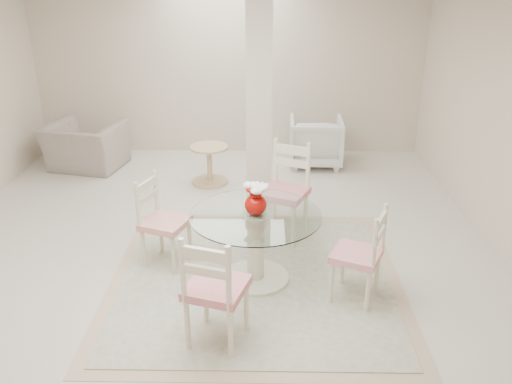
{
  "coord_description": "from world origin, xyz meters",
  "views": [
    {
      "loc": [
        0.57,
        -4.89,
        2.88
      ],
      "look_at": [
        0.49,
        -0.18,
        0.85
      ],
      "focal_mm": 38.0,
      "sensor_mm": 36.0,
      "label": 1
    }
  ],
  "objects_px": {
    "dining_table": "(256,248)",
    "armchair_white": "(316,141)",
    "dining_chair_north": "(287,183)",
    "dining_chair_east": "(364,249)",
    "side_table": "(210,166)",
    "column": "(259,102)",
    "red_vase": "(256,199)",
    "recliner_taupe": "(85,146)",
    "dining_chair_south": "(213,283)",
    "dining_chair_west": "(159,215)"
  },
  "relations": [
    {
      "from": "dining_table",
      "to": "armchair_white",
      "type": "relative_size",
      "value": 1.54
    },
    {
      "from": "dining_chair_north",
      "to": "armchair_white",
      "type": "relative_size",
      "value": 1.48
    },
    {
      "from": "dining_chair_east",
      "to": "side_table",
      "type": "relative_size",
      "value": 1.89
    },
    {
      "from": "column",
      "to": "red_vase",
      "type": "xyz_separation_m",
      "value": [
        -0.01,
        -1.68,
        -0.48
      ]
    },
    {
      "from": "side_table",
      "to": "recliner_taupe",
      "type": "bearing_deg",
      "value": 163.39
    },
    {
      "from": "column",
      "to": "armchair_white",
      "type": "height_order",
      "value": "column"
    },
    {
      "from": "dining_chair_east",
      "to": "armchair_white",
      "type": "bearing_deg",
      "value": -153.63
    },
    {
      "from": "dining_table",
      "to": "dining_chair_north",
      "type": "distance_m",
      "value": 1.06
    },
    {
      "from": "dining_chair_south",
      "to": "side_table",
      "type": "bearing_deg",
      "value": -66.51
    },
    {
      "from": "column",
      "to": "dining_chair_south",
      "type": "distance_m",
      "value": 2.78
    },
    {
      "from": "dining_chair_east",
      "to": "dining_chair_north",
      "type": "distance_m",
      "value": 1.45
    },
    {
      "from": "recliner_taupe",
      "to": "red_vase",
      "type": "bearing_deg",
      "value": 142.22
    },
    {
      "from": "column",
      "to": "dining_chair_east",
      "type": "relative_size",
      "value": 2.66
    },
    {
      "from": "column",
      "to": "side_table",
      "type": "distance_m",
      "value": 1.53
    },
    {
      "from": "dining_chair_north",
      "to": "dining_chair_west",
      "type": "height_order",
      "value": "dining_chair_north"
    },
    {
      "from": "armchair_white",
      "to": "dining_chair_east",
      "type": "bearing_deg",
      "value": 94.19
    },
    {
      "from": "red_vase",
      "to": "dining_chair_south",
      "type": "height_order",
      "value": "dining_chair_south"
    },
    {
      "from": "red_vase",
      "to": "dining_chair_north",
      "type": "height_order",
      "value": "dining_chair_north"
    },
    {
      "from": "dining_chair_south",
      "to": "dining_chair_east",
      "type": "bearing_deg",
      "value": -135.45
    },
    {
      "from": "recliner_taupe",
      "to": "dining_table",
      "type": "bearing_deg",
      "value": 142.2
    },
    {
      "from": "dining_chair_north",
      "to": "armchair_white",
      "type": "bearing_deg",
      "value": 101.12
    },
    {
      "from": "dining_table",
      "to": "armchair_white",
      "type": "distance_m",
      "value": 3.38
    },
    {
      "from": "dining_table",
      "to": "dining_chair_south",
      "type": "bearing_deg",
      "value": -107.83
    },
    {
      "from": "armchair_white",
      "to": "dining_chair_north",
      "type": "bearing_deg",
      "value": 79.5
    },
    {
      "from": "dining_chair_east",
      "to": "dining_chair_north",
      "type": "bearing_deg",
      "value": -129.14
    },
    {
      "from": "column",
      "to": "side_table",
      "type": "relative_size",
      "value": 5.02
    },
    {
      "from": "column",
      "to": "red_vase",
      "type": "relative_size",
      "value": 8.59
    },
    {
      "from": "column",
      "to": "red_vase",
      "type": "height_order",
      "value": "column"
    },
    {
      "from": "armchair_white",
      "to": "side_table",
      "type": "height_order",
      "value": "armchair_white"
    },
    {
      "from": "dining_chair_west",
      "to": "column",
      "type": "bearing_deg",
      "value": -15.07
    },
    {
      "from": "column",
      "to": "red_vase",
      "type": "distance_m",
      "value": 1.75
    },
    {
      "from": "dining_chair_south",
      "to": "side_table",
      "type": "relative_size",
      "value": 2.08
    },
    {
      "from": "dining_chair_south",
      "to": "recliner_taupe",
      "type": "distance_m",
      "value": 4.62
    },
    {
      "from": "dining_chair_west",
      "to": "recliner_taupe",
      "type": "xyz_separation_m",
      "value": [
        -1.6,
        2.73,
        -0.21
      ]
    },
    {
      "from": "red_vase",
      "to": "dining_chair_south",
      "type": "xyz_separation_m",
      "value": [
        -0.32,
        -0.97,
        -0.28
      ]
    },
    {
      "from": "dining_table",
      "to": "dining_chair_east",
      "type": "relative_size",
      "value": 1.21
    },
    {
      "from": "dining_table",
      "to": "recliner_taupe",
      "type": "height_order",
      "value": "dining_table"
    },
    {
      "from": "dining_chair_east",
      "to": "recliner_taupe",
      "type": "relative_size",
      "value": 0.97
    },
    {
      "from": "recliner_taupe",
      "to": "column",
      "type": "bearing_deg",
      "value": 164.13
    },
    {
      "from": "dining_chair_north",
      "to": "dining_chair_south",
      "type": "bearing_deg",
      "value": -84.18
    },
    {
      "from": "armchair_white",
      "to": "side_table",
      "type": "xyz_separation_m",
      "value": [
        -1.53,
        -0.79,
        -0.11
      ]
    },
    {
      "from": "armchair_white",
      "to": "dining_chair_west",
      "type": "bearing_deg",
      "value": 60.81
    },
    {
      "from": "column",
      "to": "dining_chair_west",
      "type": "distance_m",
      "value": 1.86
    },
    {
      "from": "dining_chair_south",
      "to": "dining_chair_north",
      "type": "bearing_deg",
      "value": -90.66
    },
    {
      "from": "dining_chair_north",
      "to": "side_table",
      "type": "bearing_deg",
      "value": 147.48
    },
    {
      "from": "dining_chair_south",
      "to": "column",
      "type": "bearing_deg",
      "value": -79.56
    },
    {
      "from": "dining_chair_east",
      "to": "armchair_white",
      "type": "distance_m",
      "value": 3.6
    },
    {
      "from": "recliner_taupe",
      "to": "side_table",
      "type": "xyz_separation_m",
      "value": [
        1.89,
        -0.56,
        -0.09
      ]
    },
    {
      "from": "dining_chair_north",
      "to": "dining_chair_west",
      "type": "bearing_deg",
      "value": -129.03
    },
    {
      "from": "recliner_taupe",
      "to": "dining_chair_north",
      "type": "bearing_deg",
      "value": 156.42
    }
  ]
}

